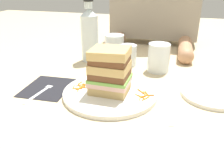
# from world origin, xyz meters

# --- Properties ---
(ground_plane) EXTENTS (3.00, 3.00, 0.00)m
(ground_plane) POSITION_xyz_m (0.00, 0.00, 0.00)
(ground_plane) COLOR #C6B289
(main_plate) EXTENTS (0.27, 0.27, 0.01)m
(main_plate) POSITION_xyz_m (-0.00, -0.00, 0.01)
(main_plate) COLOR white
(main_plate) RESTS_ON ground_plane
(sandwich) EXTENTS (0.11, 0.10, 0.13)m
(sandwich) POSITION_xyz_m (-0.00, -0.00, 0.08)
(sandwich) COLOR tan
(sandwich) RESTS_ON main_plate
(carrot_shred_0) EXTENTS (0.03, 0.01, 0.00)m
(carrot_shred_0) POSITION_xyz_m (-0.10, -0.01, 0.01)
(carrot_shred_0) COLOR orange
(carrot_shred_0) RESTS_ON main_plate
(carrot_shred_1) EXTENTS (0.01, 0.02, 0.00)m
(carrot_shred_1) POSITION_xyz_m (-0.10, 0.02, 0.01)
(carrot_shred_1) COLOR orange
(carrot_shred_1) RESTS_ON main_plate
(carrot_shred_2) EXTENTS (0.02, 0.03, 0.00)m
(carrot_shred_2) POSITION_xyz_m (-0.08, 0.01, 0.01)
(carrot_shred_2) COLOR orange
(carrot_shred_2) RESTS_ON main_plate
(carrot_shred_3) EXTENTS (0.03, 0.01, 0.00)m
(carrot_shred_3) POSITION_xyz_m (-0.08, -0.00, 0.01)
(carrot_shred_3) COLOR orange
(carrot_shred_3) RESTS_ON main_plate
(carrot_shred_4) EXTENTS (0.02, 0.03, 0.00)m
(carrot_shred_4) POSITION_xyz_m (-0.09, -0.01, 0.01)
(carrot_shred_4) COLOR orange
(carrot_shred_4) RESTS_ON main_plate
(carrot_shred_5) EXTENTS (0.02, 0.02, 0.00)m
(carrot_shred_5) POSITION_xyz_m (-0.10, 0.01, 0.01)
(carrot_shred_5) COLOR orange
(carrot_shred_5) RESTS_ON main_plate
(carrot_shred_6) EXTENTS (0.01, 0.03, 0.00)m
(carrot_shred_6) POSITION_xyz_m (-0.09, -0.01, 0.01)
(carrot_shred_6) COLOR orange
(carrot_shred_6) RESTS_ON main_plate
(carrot_shred_7) EXTENTS (0.03, 0.01, 0.00)m
(carrot_shred_7) POSITION_xyz_m (-0.08, 0.02, 0.01)
(carrot_shred_7) COLOR orange
(carrot_shred_7) RESTS_ON main_plate
(carrot_shred_8) EXTENTS (0.01, 0.02, 0.00)m
(carrot_shred_8) POSITION_xyz_m (-0.11, -0.01, 0.01)
(carrot_shred_8) COLOR orange
(carrot_shred_8) RESTS_ON main_plate
(carrot_shred_9) EXTENTS (0.02, 0.03, 0.00)m
(carrot_shred_9) POSITION_xyz_m (0.09, 0.02, 0.01)
(carrot_shred_9) COLOR orange
(carrot_shred_9) RESTS_ON main_plate
(carrot_shred_10) EXTENTS (0.02, 0.01, 0.00)m
(carrot_shred_10) POSITION_xyz_m (0.09, -0.01, 0.01)
(carrot_shred_10) COLOR orange
(carrot_shred_10) RESTS_ON main_plate
(carrot_shred_11) EXTENTS (0.01, 0.02, 0.00)m
(carrot_shred_11) POSITION_xyz_m (0.10, 0.01, 0.01)
(carrot_shred_11) COLOR orange
(carrot_shred_11) RESTS_ON main_plate
(carrot_shred_12) EXTENTS (0.03, 0.01, 0.00)m
(carrot_shred_12) POSITION_xyz_m (0.11, -0.00, 0.01)
(carrot_shred_12) COLOR orange
(carrot_shred_12) RESTS_ON main_plate
(carrot_shred_13) EXTENTS (0.02, 0.01, 0.00)m
(carrot_shred_13) POSITION_xyz_m (0.09, -0.01, 0.01)
(carrot_shred_13) COLOR orange
(carrot_shred_13) RESTS_ON main_plate
(carrot_shred_14) EXTENTS (0.01, 0.02, 0.00)m
(carrot_shred_14) POSITION_xyz_m (0.10, 0.01, 0.01)
(carrot_shred_14) COLOR orange
(carrot_shred_14) RESTS_ON main_plate
(carrot_shred_15) EXTENTS (0.00, 0.03, 0.00)m
(carrot_shred_15) POSITION_xyz_m (0.09, -0.02, 0.01)
(carrot_shred_15) COLOR orange
(carrot_shred_15) RESTS_ON main_plate
(carrot_shred_16) EXTENTS (0.02, 0.01, 0.00)m
(carrot_shred_16) POSITION_xyz_m (0.10, -0.01, 0.01)
(carrot_shred_16) COLOR orange
(carrot_shred_16) RESTS_ON main_plate
(carrot_shred_17) EXTENTS (0.02, 0.03, 0.00)m
(carrot_shred_17) POSITION_xyz_m (0.11, -0.02, 0.01)
(carrot_shred_17) COLOR orange
(carrot_shred_17) RESTS_ON main_plate
(napkin_dark) EXTENTS (0.14, 0.16, 0.00)m
(napkin_dark) POSITION_xyz_m (-0.20, -0.01, 0.00)
(napkin_dark) COLOR black
(napkin_dark) RESTS_ON ground_plane
(fork) EXTENTS (0.03, 0.17, 0.00)m
(fork) POSITION_xyz_m (-0.20, -0.03, 0.00)
(fork) COLOR silver
(fork) RESTS_ON napkin_dark
(knife) EXTENTS (0.02, 0.20, 0.00)m
(knife) POSITION_xyz_m (0.18, -0.02, 0.00)
(knife) COLOR silver
(knife) RESTS_ON ground_plane
(juice_glass) EXTENTS (0.08, 0.08, 0.10)m
(juice_glass) POSITION_xyz_m (0.12, 0.23, 0.05)
(juice_glass) COLOR white
(juice_glass) RESTS_ON ground_plane
(water_bottle) EXTENTS (0.07, 0.07, 0.25)m
(water_bottle) POSITION_xyz_m (-0.16, 0.27, 0.11)
(water_bottle) COLOR silver
(water_bottle) RESTS_ON ground_plane
(empty_tumbler_0) EXTENTS (0.06, 0.06, 0.08)m
(empty_tumbler_0) POSITION_xyz_m (0.00, 0.26, 0.04)
(empty_tumbler_0) COLOR silver
(empty_tumbler_0) RESTS_ON ground_plane
(empty_tumbler_1) EXTENTS (0.08, 0.08, 0.10)m
(empty_tumbler_1) POSITION_xyz_m (-0.07, 0.33, 0.05)
(empty_tumbler_1) COLOR silver
(empty_tumbler_1) RESTS_ON ground_plane
(side_plate) EXTENTS (0.17, 0.17, 0.01)m
(side_plate) POSITION_xyz_m (0.29, 0.07, 0.01)
(side_plate) COLOR white
(side_plate) RESTS_ON ground_plane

